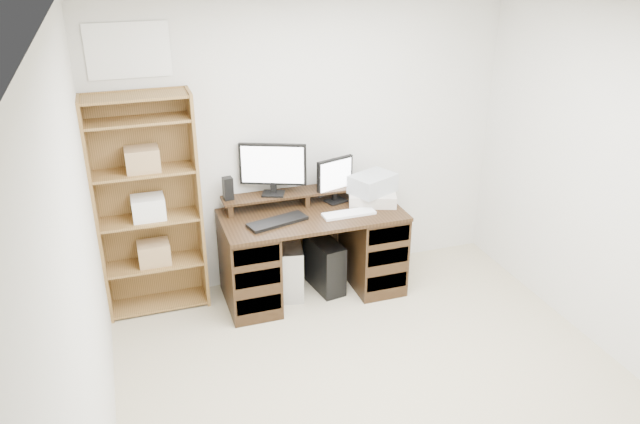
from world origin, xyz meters
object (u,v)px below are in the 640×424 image
printer (372,197)px  tower_silver (289,267)px  monitor_wide (273,166)px  monitor_small (335,178)px  bookshelf (148,204)px  tower_black (324,264)px  desk (312,252)px

printer → tower_silver: printer is taller
monitor_wide → tower_silver: 0.90m
monitor_wide → monitor_small: monitor_wide is taller
monitor_small → printer: size_ratio=0.99×
monitor_wide → bookshelf: 1.04m
monitor_small → bookshelf: 1.54m
tower_silver → monitor_small: bearing=24.0°
monitor_small → tower_black: 0.76m
desk → monitor_small: size_ratio=3.86×
tower_silver → bookshelf: size_ratio=0.26×
printer → tower_black: 0.72m
monitor_wide → monitor_small: bearing=17.3°
monitor_wide → tower_black: 0.99m
printer → tower_black: size_ratio=0.83×
desk → tower_silver: size_ratio=3.22×
monitor_small → monitor_wide: bearing=157.5°
tower_silver → tower_black: bearing=4.7°
bookshelf → tower_black: bearing=-7.3°
desk → monitor_small: (0.26, 0.17, 0.57)m
desk → monitor_small: bearing=33.1°
printer → bookshelf: bearing=-165.6°
desk → tower_silver: 0.25m
monitor_wide → tower_black: size_ratio=1.10×
monitor_small → tower_silver: 0.86m
printer → tower_black: bearing=-159.4°
desk → monitor_wide: 0.80m
desk → bookshelf: 1.40m
tower_silver → printer: bearing=8.9°
tower_black → bookshelf: (-1.40, 0.18, 0.69)m
monitor_small → desk: bearing=-164.3°
desk → monitor_wide: bearing=140.6°
monitor_wide → tower_silver: size_ratio=1.12×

